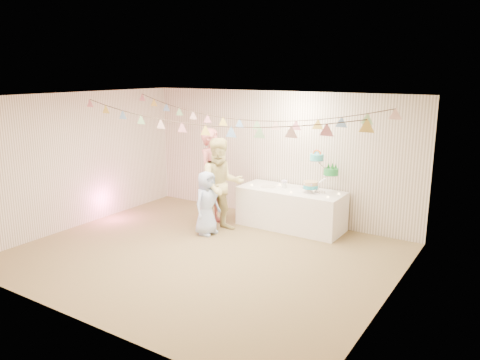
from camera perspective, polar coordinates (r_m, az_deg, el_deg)
The scene contains 24 objects.
floor at distance 7.91m, azimuth -4.40°, elevation -9.09°, with size 6.00×6.00×0.00m, color brown.
ceiling at distance 7.33m, azimuth -4.77°, elevation 10.07°, with size 6.00×6.00×0.00m, color silver.
back_wall at distance 9.58m, azimuth 4.49°, elevation 2.99°, with size 6.00×6.00×0.00m, color silver.
front_wall at distance 5.80m, azimuth -19.70°, elevation -4.64°, with size 6.00×6.00×0.00m, color silver.
left_wall at distance 9.59m, azimuth -19.03°, elevation 2.32°, with size 5.00×5.00×0.00m, color silver.
right_wall at distance 6.23m, azimuth 18.04°, elevation -3.28°, with size 5.00×5.00×0.00m, color silver.
table at distance 9.13m, azimuth 6.22°, elevation -3.48°, with size 2.04×0.81×0.76m, color white.
cake_stand at distance 8.77m, azimuth 9.71°, elevation 0.74°, with size 0.68×0.40×0.76m, color silver, non-canonical shape.
cake_bottom at distance 8.84m, azimuth 8.59°, elevation -1.07°, with size 0.31×0.31×0.15m, color #28ACBE, non-canonical shape.
cake_middle at distance 8.79m, azimuth 11.01°, elevation 0.56°, with size 0.27×0.27×0.22m, color #1E8D3E, non-canonical shape.
cake_top_tier at distance 8.72m, azimuth 9.33°, elevation 2.34°, with size 0.25×0.25×0.19m, color #44CBD6, non-canonical shape.
platter at distance 9.21m, azimuth 3.44°, elevation -0.86°, with size 0.30×0.30×0.02m, color white.
posy at distance 9.14m, azimuth 5.43°, elevation -0.54°, with size 0.14×0.14×0.16m, color white, non-canonical shape.
person_adult_a at distance 9.15m, azimuth -3.34°, elevation 0.34°, with size 0.70×0.46×1.92m, color #BF6563.
person_adult_b at distance 8.79m, azimuth -2.29°, elevation -0.63°, with size 0.87×0.68×1.78m, color #DDCF88.
person_child at distance 8.68m, azimuth -4.08°, elevation -2.83°, with size 0.59×0.38×1.20m, color #ADC6F5.
bunting_back at distance 8.24m, azimuth -0.05°, elevation 8.73°, with size 5.60×1.10×0.40m, color pink, non-canonical shape.
bunting_front at distance 7.19m, azimuth -5.70°, elevation 7.75°, with size 5.60×0.90×0.36m, color #72A5E5, non-canonical shape.
tealight_0 at distance 9.27m, azimuth 1.44°, elevation -0.61°, with size 0.04×0.04×0.03m, color #FFD88C.
tealight_1 at distance 9.34m, azimuth 4.86°, elevation -0.55°, with size 0.04×0.04×0.03m, color #FFD88C.
tealight_2 at distance 8.79m, azimuth 6.23°, elevation -1.46°, with size 0.04×0.04×0.03m, color #FFD88C.
tealight_3 at distance 9.08m, azimuth 8.88°, elevation -1.07°, with size 0.04×0.04×0.03m, color #FFD88C.
tealight_4 at distance 8.55m, azimuth 10.67°, elevation -2.05°, with size 0.04×0.04×0.03m, color #FFD88C.
tealight_5 at distance 8.82m, azimuth 11.96°, elevation -1.63°, with size 0.04×0.04×0.03m, color #FFD88C.
Camera 1 is at (4.44, -5.82, 3.01)m, focal length 35.00 mm.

